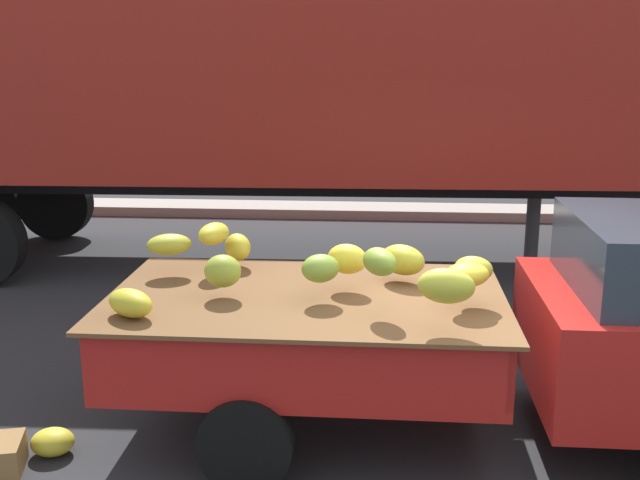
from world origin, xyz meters
name	(u,v)px	position (x,y,z in m)	size (l,w,h in m)	color
ground	(481,445)	(0.00, 0.00, 0.00)	(220.00, 220.00, 0.00)	#28282B
curb_strip	(421,212)	(0.00, 7.88, 0.08)	(80.00, 0.80, 0.16)	gray
pickup_truck	(586,328)	(0.72, 0.13, 0.89)	(5.12, 1.85, 1.70)	#B21E19
semi_trailer	(277,71)	(-2.09, 4.80, 2.54)	(12.05, 2.85, 3.95)	maroon
fallen_banana_bunch_near_tailgate	(53,442)	(-3.08, -0.35, 0.10)	(0.31, 0.27, 0.19)	gold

